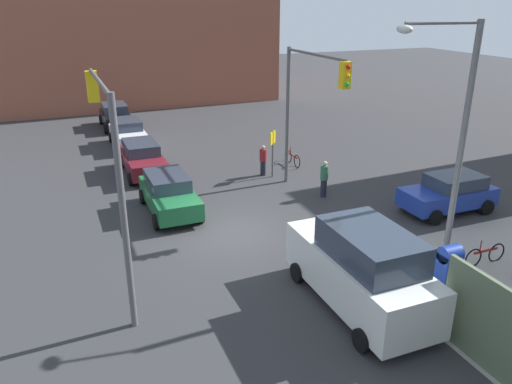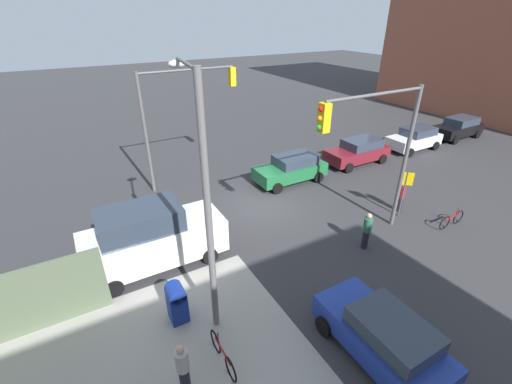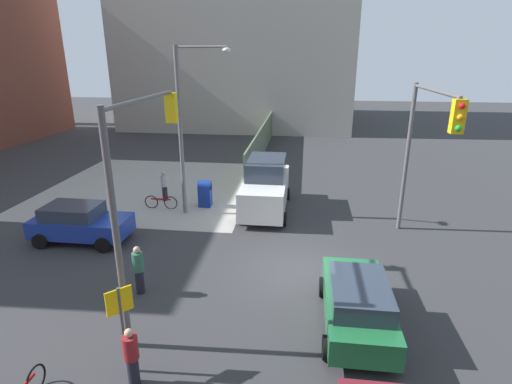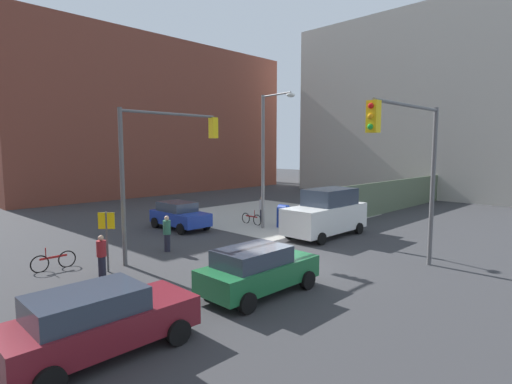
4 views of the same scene
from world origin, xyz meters
TOP-DOWN VIEW (x-y plane):
  - ground_plane at (0.00, 0.00)m, footprint 120.00×120.00m
  - sidewalk_corner at (9.00, 9.00)m, footprint 12.00×12.00m
  - construction_fence at (19.16, 3.20)m, footprint 22.32×0.12m
  - building_warehouse_north at (12.01, 34.00)m, footprint 32.00×18.00m
  - building_loft_east at (36.00, 7.44)m, footprint 20.00×24.00m
  - smokestack at (30.26, 30.00)m, footprint 1.80×1.80m
  - traffic_signal_nw_corner at (-2.54, 4.50)m, footprint 5.17×0.36m
  - traffic_signal_se_corner at (2.42, -4.50)m, footprint 5.47×0.36m
  - street_lamp_corner at (5.15, 5.43)m, footprint 0.70×2.66m
  - warning_sign_two_way at (-5.40, 4.15)m, footprint 0.48×0.48m
  - mailbox_blue at (6.20, 5.00)m, footprint 0.56×0.64m
  - hatchback_blue at (1.50, 9.28)m, footprint 2.02×4.00m
  - coupe_green at (-2.96, -1.74)m, footprint 4.28×2.02m
  - sedan_maroon at (-8.43, -1.86)m, footprint 4.40×2.02m
  - van_white_delivery at (6.10, 1.80)m, footprint 5.40×2.32m
  - pedestrian_crossing at (-5.80, 3.80)m, footprint 0.36×0.36m
  - pedestrian_waiting at (6.80, 7.40)m, footprint 0.36×0.36m
  - pedestrian_walking_north at (-2.00, 5.20)m, footprint 0.36×0.36m
  - bicycle_leaning_on_fence at (5.60, 7.20)m, footprint 0.05×1.75m
  - bicycle_at_crosswalk at (-6.80, 6.00)m, footprint 1.75×0.05m

SIDE VIEW (x-z plane):
  - ground_plane at x=0.00m, z-range 0.00..0.00m
  - sidewalk_corner at x=9.00m, z-range 0.00..0.01m
  - bicycle_leaning_on_fence at x=5.60m, z-range -0.14..0.83m
  - bicycle_at_crosswalk at x=-6.80m, z-range -0.14..0.83m
  - mailbox_blue at x=6.20m, z-range 0.05..1.48m
  - pedestrian_crossing at x=-5.80m, z-range 0.03..1.62m
  - hatchback_blue at x=1.50m, z-range 0.03..1.65m
  - coupe_green at x=-2.96m, z-range 0.03..1.65m
  - sedan_maroon at x=-8.43m, z-range 0.03..1.65m
  - pedestrian_waiting at x=6.80m, z-range 0.03..1.70m
  - pedestrian_walking_north at x=-2.00m, z-range 0.03..1.74m
  - construction_fence at x=19.16m, z-range 0.00..2.40m
  - van_white_delivery at x=6.10m, z-range -0.03..2.59m
  - warning_sign_two_way at x=-5.40m, z-range 0.44..2.84m
  - traffic_signal_nw_corner at x=-2.54m, z-range 1.36..7.86m
  - traffic_signal_se_corner at x=2.42m, z-range 1.38..7.88m
  - street_lamp_corner at x=5.15m, z-range 0.70..8.70m
  - building_warehouse_north at x=12.01m, z-range 0.00..16.22m
  - smokestack at x=30.26m, z-range 0.00..17.07m
  - building_loft_east at x=36.00m, z-range 0.00..18.38m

